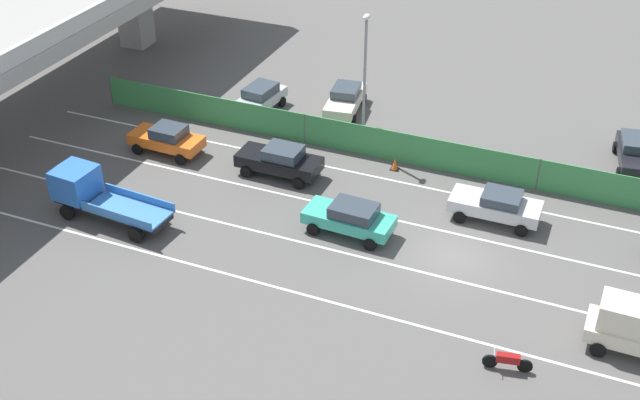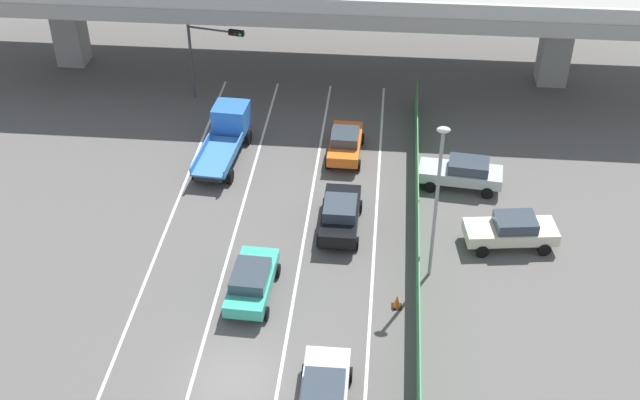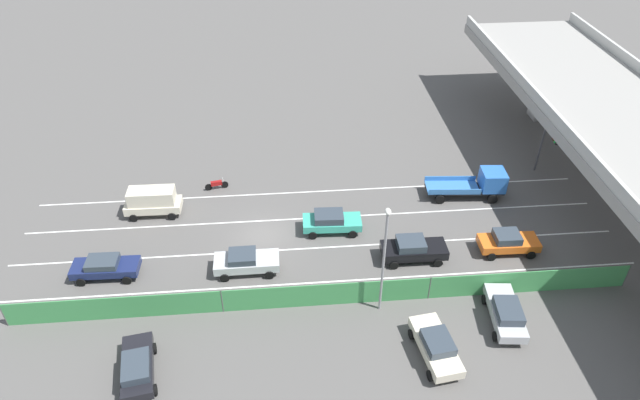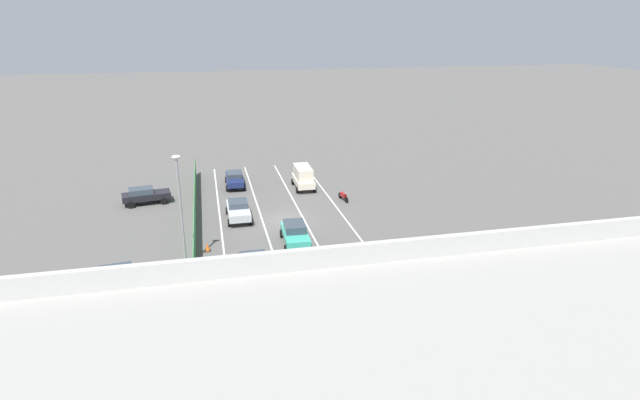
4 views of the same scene
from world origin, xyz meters
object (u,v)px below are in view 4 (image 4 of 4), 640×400
object	(u,v)px
parked_sedan_cream	(119,279)
parked_wagon_silver	(147,316)
car_taxi_orange	(272,327)
traffic_light	(491,322)
car_sedan_navy	(235,178)
motorcycle	(343,196)
car_sedan_black	(255,269)
traffic_cone	(208,247)
car_sedan_silver	(238,209)
street_lamp	(180,202)
flatbed_truck_blue	(395,307)
car_van_cream	(303,176)
parked_sedan_dark	(145,195)
car_taxi_teal	(295,233)

from	to	relation	value
parked_sedan_cream	parked_wagon_silver	world-z (taller)	parked_wagon_silver
car_taxi_orange	traffic_light	distance (m)	11.12
parked_wagon_silver	car_sedan_navy	bearing A→B (deg)	-104.03
car_sedan_navy	motorcycle	xyz separation A→B (m)	(-9.83, 6.91, -0.40)
car_sedan_black	traffic_cone	xyz separation A→B (m)	(2.97, -5.59, -0.63)
car_sedan_silver	car_taxi_orange	world-z (taller)	car_taxi_orange
street_lamp	motorcycle	bearing A→B (deg)	-141.95
flatbed_truck_blue	car_van_cream	bearing A→B (deg)	-89.74
motorcycle	parked_sedan_dark	world-z (taller)	parked_sedan_dark
parked_wagon_silver	traffic_cone	bearing A→B (deg)	-108.53
parked_wagon_silver	car_taxi_teal	bearing A→B (deg)	-135.26
flatbed_truck_blue	traffic_cone	world-z (taller)	flatbed_truck_blue
parked_sedan_cream	traffic_cone	size ratio (longest dim) A/B	6.92
car_sedan_silver	traffic_light	size ratio (longest dim) A/B	0.86
car_taxi_teal	traffic_light	bearing A→B (deg)	106.51
car_sedan_navy	flatbed_truck_blue	world-z (taller)	flatbed_truck_blue
car_taxi_teal	car_sedan_black	bearing A→B (deg)	56.18
parked_wagon_silver	street_lamp	distance (m)	8.72
car_taxi_teal	flatbed_truck_blue	bearing A→B (deg)	105.36
parked_wagon_silver	car_sedan_silver	bearing A→B (deg)	-110.72
car_taxi_orange	parked_sedan_cream	world-z (taller)	car_taxi_orange
motorcycle	car_sedan_black	bearing A→B (deg)	55.42
parked_sedan_dark	flatbed_truck_blue	bearing A→B (deg)	122.17
car_sedan_navy	motorcycle	world-z (taller)	car_sedan_navy
car_sedan_black	traffic_cone	world-z (taller)	car_sedan_black
parked_wagon_silver	traffic_light	distance (m)	17.88
traffic_light	traffic_cone	size ratio (longest dim) A/B	7.65
flatbed_truck_blue	motorcycle	bearing A→B (deg)	-97.66
car_taxi_orange	street_lamp	size ratio (longest dim) A/B	0.53
car_sedan_navy	car_taxi_teal	bearing A→B (deg)	102.56
car_sedan_silver	flatbed_truck_blue	world-z (taller)	flatbed_truck_blue
car_van_cream	car_taxi_teal	distance (m)	14.05
parked_sedan_cream	traffic_cone	distance (m)	7.51
car_sedan_silver	traffic_light	bearing A→B (deg)	110.63
car_taxi_orange	car_sedan_navy	xyz separation A→B (m)	(0.10, -28.32, -0.05)
car_taxi_teal	motorcycle	distance (m)	10.97
car_taxi_teal	traffic_cone	size ratio (longest dim) A/B	6.59
car_taxi_teal	parked_sedan_dark	size ratio (longest dim) A/B	0.98
traffic_cone	street_lamp	bearing A→B (deg)	58.36
car_sedan_silver	street_lamp	distance (m)	10.39
motorcycle	car_sedan_navy	bearing A→B (deg)	-35.10
car_sedan_black	traffic_light	xyz separation A→B (m)	(-9.12, 13.00, 2.77)
parked_wagon_silver	traffic_light	size ratio (longest dim) A/B	0.90
traffic_light	car_taxi_orange	bearing A→B (deg)	-34.06
car_sedan_navy	traffic_light	size ratio (longest dim) A/B	0.88
car_sedan_black	car_van_cream	bearing A→B (deg)	-109.99
car_sedan_silver	car_taxi_teal	distance (m)	7.39
car_van_cream	flatbed_truck_blue	distance (m)	26.09
car_van_cream	parked_sedan_dark	xyz separation A→B (m)	(15.41, 1.40, -0.40)
car_sedan_silver	parked_wagon_silver	xyz separation A→B (m)	(6.13, 16.20, 0.04)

